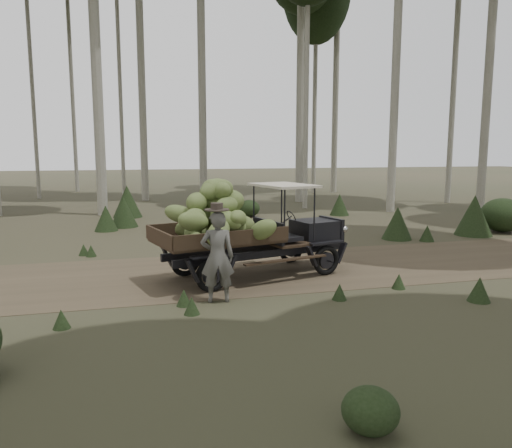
# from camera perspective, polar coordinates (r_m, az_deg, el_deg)

# --- Properties ---
(ground) EXTENTS (120.00, 120.00, 0.00)m
(ground) POSITION_cam_1_polar(r_m,az_deg,el_deg) (10.99, -12.45, -6.00)
(ground) COLOR #473D2B
(ground) RESTS_ON ground
(dirt_track) EXTENTS (70.00, 4.00, 0.01)m
(dirt_track) POSITION_cam_1_polar(r_m,az_deg,el_deg) (10.98, -12.45, -5.98)
(dirt_track) COLOR brown
(dirt_track) RESTS_ON ground
(banana_truck) EXTENTS (4.49, 2.70, 2.21)m
(banana_truck) POSITION_cam_1_polar(r_m,az_deg,el_deg) (10.34, -2.56, 0.34)
(banana_truck) COLOR black
(banana_truck) RESTS_ON ground
(farmer) EXTENTS (0.65, 0.50, 1.79)m
(farmer) POSITION_cam_1_polar(r_m,az_deg,el_deg) (8.91, -4.43, -3.62)
(farmer) COLOR #57554F
(farmer) RESTS_ON ground
(undergrowth) EXTENTS (24.21, 22.86, 1.39)m
(undergrowth) POSITION_cam_1_polar(r_m,az_deg,el_deg) (10.64, -14.39, -3.50)
(undergrowth) COLOR #233319
(undergrowth) RESTS_ON ground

